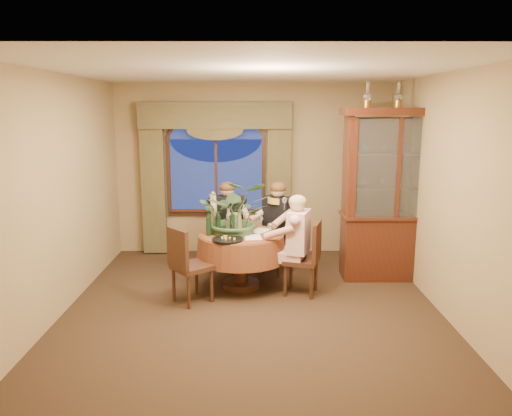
{
  "coord_description": "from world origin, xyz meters",
  "views": [
    {
      "loc": [
        0.03,
        -5.71,
        2.4
      ],
      "look_at": [
        0.05,
        0.74,
        1.1
      ],
      "focal_mm": 35.0,
      "sensor_mm": 36.0,
      "label": 1
    }
  ],
  "objects_px": {
    "chair_back": "(232,238)",
    "stoneware_vase": "(237,222)",
    "chair_back_right": "(277,241)",
    "person_scarf": "(279,228)",
    "person_pink": "(298,245)",
    "wine_bottle_3": "(232,223)",
    "person_back": "(227,226)",
    "chair_front_left": "(192,265)",
    "centerpiece_plant": "(236,188)",
    "oil_lamp_right": "(429,95)",
    "oil_lamp_center": "(398,95)",
    "dining_table": "(241,261)",
    "oil_lamp_left": "(367,95)",
    "wine_bottle_1": "(218,223)",
    "chair_right": "(301,258)",
    "wine_bottle_4": "(213,220)",
    "olive_bowl": "(242,232)",
    "china_cabinet": "(393,195)",
    "wine_bottle_2": "(229,221)",
    "wine_bottle_0": "(209,223)"
  },
  "relations": [
    {
      "from": "person_back",
      "to": "olive_bowl",
      "type": "relative_size",
      "value": 7.78
    },
    {
      "from": "chair_back_right",
      "to": "person_scarf",
      "type": "bearing_deg",
      "value": 168.49
    },
    {
      "from": "chair_back_right",
      "to": "person_back",
      "type": "distance_m",
      "value": 0.77
    },
    {
      "from": "chair_back",
      "to": "stoneware_vase",
      "type": "relative_size",
      "value": 3.57
    },
    {
      "from": "chair_front_left",
      "to": "person_pink",
      "type": "distance_m",
      "value": 1.38
    },
    {
      "from": "oil_lamp_right",
      "to": "person_scarf",
      "type": "bearing_deg",
      "value": 175.19
    },
    {
      "from": "chair_front_left",
      "to": "wine_bottle_3",
      "type": "bearing_deg",
      "value": 92.83
    },
    {
      "from": "chair_right",
      "to": "centerpiece_plant",
      "type": "xyz_separation_m",
      "value": [
        -0.85,
        0.32,
        0.88
      ]
    },
    {
      "from": "chair_right",
      "to": "chair_back",
      "type": "height_order",
      "value": "same"
    },
    {
      "from": "oil_lamp_center",
      "to": "chair_front_left",
      "type": "relative_size",
      "value": 0.35
    },
    {
      "from": "chair_front_left",
      "to": "stoneware_vase",
      "type": "bearing_deg",
      "value": 97.42
    },
    {
      "from": "wine_bottle_1",
      "to": "wine_bottle_2",
      "type": "xyz_separation_m",
      "value": [
        0.14,
        0.11,
        0.0
      ]
    },
    {
      "from": "dining_table",
      "to": "chair_back_right",
      "type": "relative_size",
      "value": 1.27
    },
    {
      "from": "person_back",
      "to": "person_scarf",
      "type": "height_order",
      "value": "person_scarf"
    },
    {
      "from": "chair_back",
      "to": "olive_bowl",
      "type": "distance_m",
      "value": 0.9
    },
    {
      "from": "chair_back",
      "to": "chair_back_right",
      "type": "bearing_deg",
      "value": 152.22
    },
    {
      "from": "chair_right",
      "to": "person_pink",
      "type": "relative_size",
      "value": 0.73
    },
    {
      "from": "chair_back_right",
      "to": "person_pink",
      "type": "height_order",
      "value": "person_pink"
    },
    {
      "from": "person_pink",
      "to": "wine_bottle_4",
      "type": "height_order",
      "value": "person_pink"
    },
    {
      "from": "oil_lamp_center",
      "to": "wine_bottle_2",
      "type": "xyz_separation_m",
      "value": [
        -2.29,
        -0.36,
        -1.65
      ]
    },
    {
      "from": "dining_table",
      "to": "wine_bottle_3",
      "type": "xyz_separation_m",
      "value": [
        -0.11,
        -0.05,
        0.54
      ]
    },
    {
      "from": "oil_lamp_center",
      "to": "oil_lamp_right",
      "type": "xyz_separation_m",
      "value": [
        0.42,
        0.0,
        0.0
      ]
    },
    {
      "from": "chair_back",
      "to": "wine_bottle_3",
      "type": "xyz_separation_m",
      "value": [
        0.04,
        -0.88,
        0.44
      ]
    },
    {
      "from": "dining_table",
      "to": "centerpiece_plant",
      "type": "distance_m",
      "value": 0.99
    },
    {
      "from": "person_scarf",
      "to": "wine_bottle_1",
      "type": "relative_size",
      "value": 4.14
    },
    {
      "from": "person_pink",
      "to": "wine_bottle_3",
      "type": "height_order",
      "value": "person_pink"
    },
    {
      "from": "centerpiece_plant",
      "to": "oil_lamp_center",
      "type": "bearing_deg",
      "value": 8.67
    },
    {
      "from": "chair_front_left",
      "to": "wine_bottle_1",
      "type": "bearing_deg",
      "value": 106.76
    },
    {
      "from": "chair_front_left",
      "to": "centerpiece_plant",
      "type": "relative_size",
      "value": 0.91
    },
    {
      "from": "chair_front_left",
      "to": "china_cabinet",
      "type": "bearing_deg",
      "value": 68.53
    },
    {
      "from": "oil_lamp_left",
      "to": "person_back",
      "type": "bearing_deg",
      "value": 169.42
    },
    {
      "from": "oil_lamp_left",
      "to": "wine_bottle_4",
      "type": "xyz_separation_m",
      "value": [
        -2.08,
        -0.34,
        -1.65
      ]
    },
    {
      "from": "chair_front_left",
      "to": "centerpiece_plant",
      "type": "distance_m",
      "value": 1.19
    },
    {
      "from": "oil_lamp_left",
      "to": "person_scarf",
      "type": "bearing_deg",
      "value": 171.79
    },
    {
      "from": "person_pink",
      "to": "wine_bottle_2",
      "type": "height_order",
      "value": "person_pink"
    },
    {
      "from": "olive_bowl",
      "to": "wine_bottle_2",
      "type": "height_order",
      "value": "wine_bottle_2"
    },
    {
      "from": "china_cabinet",
      "to": "wine_bottle_1",
      "type": "xyz_separation_m",
      "value": [
        -2.42,
        -0.47,
        -0.28
      ]
    },
    {
      "from": "wine_bottle_4",
      "to": "olive_bowl",
      "type": "bearing_deg",
      "value": -13.08
    },
    {
      "from": "dining_table",
      "to": "chair_right",
      "type": "xyz_separation_m",
      "value": [
        0.79,
        -0.24,
        0.1
      ]
    },
    {
      "from": "chair_back_right",
      "to": "stoneware_vase",
      "type": "height_order",
      "value": "stoneware_vase"
    },
    {
      "from": "oil_lamp_center",
      "to": "centerpiece_plant",
      "type": "distance_m",
      "value": 2.52
    },
    {
      "from": "chair_right",
      "to": "oil_lamp_left",
      "type": "bearing_deg",
      "value": -37.63
    },
    {
      "from": "stoneware_vase",
      "to": "wine_bottle_1",
      "type": "relative_size",
      "value": 0.81
    },
    {
      "from": "dining_table",
      "to": "wine_bottle_1",
      "type": "xyz_separation_m",
      "value": [
        -0.3,
        -0.05,
        0.54
      ]
    },
    {
      "from": "oil_lamp_center",
      "to": "chair_back_right",
      "type": "height_order",
      "value": "oil_lamp_center"
    },
    {
      "from": "dining_table",
      "to": "chair_front_left",
      "type": "xyz_separation_m",
      "value": [
        -0.6,
        -0.51,
        0.1
      ]
    },
    {
      "from": "person_pink",
      "to": "centerpiece_plant",
      "type": "height_order",
      "value": "centerpiece_plant"
    },
    {
      "from": "wine_bottle_4",
      "to": "wine_bottle_0",
      "type": "bearing_deg",
      "value": -105.51
    },
    {
      "from": "stoneware_vase",
      "to": "olive_bowl",
      "type": "height_order",
      "value": "stoneware_vase"
    },
    {
      "from": "person_pink",
      "to": "oil_lamp_right",
      "type": "bearing_deg",
      "value": -52.12
    }
  ]
}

